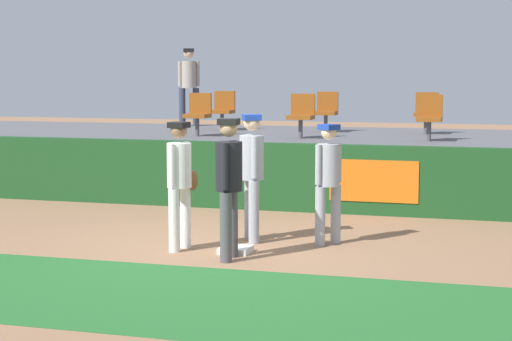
% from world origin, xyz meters
% --- Properties ---
extents(ground_plane, '(60.00, 60.00, 0.00)m').
position_xyz_m(ground_plane, '(0.00, 0.00, 0.00)').
color(ground_plane, '#936B4C').
extents(grass_foreground_strip, '(18.00, 2.80, 0.01)m').
position_xyz_m(grass_foreground_strip, '(0.00, -2.50, 0.00)').
color(grass_foreground_strip, '#26662B').
rests_on(grass_foreground_strip, ground_plane).
extents(first_base, '(0.40, 0.40, 0.08)m').
position_xyz_m(first_base, '(0.17, -0.15, 0.04)').
color(first_base, white).
rests_on(first_base, ground_plane).
extents(player_fielder_home, '(0.39, 0.53, 1.74)m').
position_xyz_m(player_fielder_home, '(-0.61, -0.17, 1.01)').
color(player_fielder_home, white).
rests_on(player_fielder_home, ground_plane).
extents(player_runner_visitor, '(0.46, 0.46, 1.82)m').
position_xyz_m(player_runner_visitor, '(0.16, 0.66, 1.05)').
color(player_runner_visitor, '#9EA3AD').
rests_on(player_runner_visitor, ground_plane).
extents(player_coach_visitor, '(0.45, 0.45, 1.69)m').
position_xyz_m(player_coach_visitor, '(1.25, 0.72, 0.98)').
color(player_coach_visitor, '#9EA3AD').
rests_on(player_coach_visitor, ground_plane).
extents(player_umpire, '(0.37, 0.51, 1.83)m').
position_xyz_m(player_umpire, '(0.21, -0.57, 1.06)').
color(player_umpire, '#4C4C51').
rests_on(player_umpire, ground_plane).
extents(field_wall, '(18.00, 0.26, 1.18)m').
position_xyz_m(field_wall, '(0.01, 3.44, 0.59)').
color(field_wall, '#19471E').
rests_on(field_wall, ground_plane).
extents(bleacher_platform, '(18.00, 4.80, 1.16)m').
position_xyz_m(bleacher_platform, '(0.00, 6.01, 0.58)').
color(bleacher_platform, '#59595E').
rests_on(bleacher_platform, ground_plane).
extents(seat_front_left, '(0.45, 0.44, 0.84)m').
position_xyz_m(seat_front_left, '(-2.16, 4.88, 1.63)').
color(seat_front_left, '#4C4C51').
rests_on(seat_front_left, bleacher_platform).
extents(seat_back_center, '(0.44, 0.44, 0.84)m').
position_xyz_m(seat_back_center, '(0.03, 6.68, 1.63)').
color(seat_back_center, '#4C4C51').
rests_on(seat_back_center, bleacher_platform).
extents(seat_back_left, '(0.46, 0.44, 0.84)m').
position_xyz_m(seat_back_left, '(-2.24, 6.68, 1.64)').
color(seat_back_left, '#4C4C51').
rests_on(seat_back_left, bleacher_platform).
extents(seat_front_right, '(0.44, 0.44, 0.84)m').
position_xyz_m(seat_front_right, '(2.30, 4.88, 1.63)').
color(seat_front_right, '#4C4C51').
rests_on(seat_front_right, bleacher_platform).
extents(seat_front_center, '(0.46, 0.44, 0.84)m').
position_xyz_m(seat_front_center, '(-0.09, 4.88, 1.64)').
color(seat_front_center, '#4C4C51').
rests_on(seat_front_center, bleacher_platform).
extents(seat_back_right, '(0.46, 0.44, 0.84)m').
position_xyz_m(seat_back_right, '(2.09, 6.68, 1.64)').
color(seat_back_right, '#4C4C51').
rests_on(seat_back_right, bleacher_platform).
extents(spectator_hooded, '(0.47, 0.45, 1.79)m').
position_xyz_m(spectator_hooded, '(-3.44, 7.79, 2.20)').
color(spectator_hooded, '#33384C').
rests_on(spectator_hooded, bleacher_platform).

